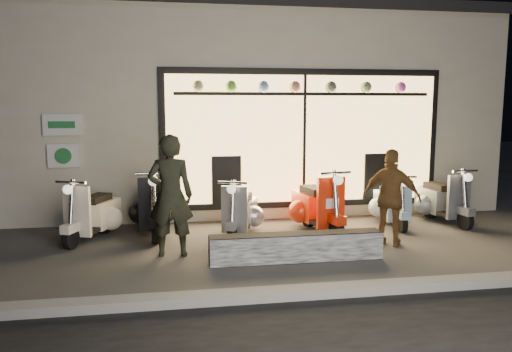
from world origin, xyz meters
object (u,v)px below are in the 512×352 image
at_px(woman, 391,198).
at_px(graffiti_barrier, 296,247).
at_px(scooter_red, 315,206).
at_px(scooter_silver, 241,212).
at_px(man, 170,196).

bearing_deg(woman, graffiti_barrier, 50.17).
height_order(scooter_red, woman, woman).
relative_size(scooter_silver, woman, 0.87).
bearing_deg(man, woman, -176.58).
bearing_deg(scooter_silver, scooter_red, 22.06).
xyz_separation_m(scooter_red, man, (-2.50, -1.12, 0.46)).
xyz_separation_m(scooter_silver, man, (-1.18, -1.07, 0.51)).
height_order(scooter_silver, scooter_red, scooter_red).
bearing_deg(scooter_red, graffiti_barrier, -124.61).
relative_size(scooter_silver, scooter_red, 0.87).
height_order(graffiti_barrier, man, man).
xyz_separation_m(scooter_red, woman, (0.88, -1.15, 0.33)).
height_order(scooter_silver, woman, woman).
bearing_deg(graffiti_barrier, scooter_silver, 109.05).
bearing_deg(scooter_red, woman, -62.66).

